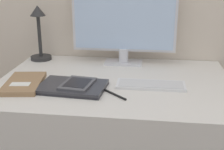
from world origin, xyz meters
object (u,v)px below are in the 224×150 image
keyboard (151,85)px  pen (114,94)px  laptop (72,87)px  ereader (78,83)px  notebook (24,83)px  monitor (124,19)px  desk_lamp (39,31)px

keyboard → pen: (-0.15, -0.12, -0.00)m
laptop → pen: laptop is taller
laptop → keyboard: bearing=12.8°
ereader → pen: size_ratio=1.61×
keyboard → ereader: ereader is taller
laptop → notebook: (-0.23, 0.01, 0.00)m
monitor → ereader: size_ratio=3.06×
monitor → pen: monitor is taller
laptop → notebook: 0.23m
ereader → notebook: ereader is taller
monitor → desk_lamp: (-0.49, 0.02, -0.08)m
ereader → laptop: bearing=-173.1°
notebook → ereader: bearing=-2.4°
monitor → notebook: 0.63m
laptop → ereader: size_ratio=1.65×
monitor → ereader: (-0.17, -0.41, -0.23)m
laptop → ereader: 0.03m
monitor → keyboard: bearing=-65.1°
laptop → pen: bearing=-13.4°
monitor → pen: size_ratio=4.91×
laptop → notebook: size_ratio=1.06×
keyboard → laptop: (-0.35, -0.08, 0.00)m
keyboard → desk_lamp: bearing=150.9°
ereader → monitor: bearing=68.1°
monitor → pen: bearing=-89.6°
ereader → desk_lamp: size_ratio=0.59×
laptop → monitor: bearing=65.5°
desk_lamp → notebook: size_ratio=1.08×
keyboard → pen: keyboard is taller
monitor → ereader: 0.50m
ereader → notebook: (-0.25, 0.01, -0.02)m
laptop → desk_lamp: size_ratio=0.97×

